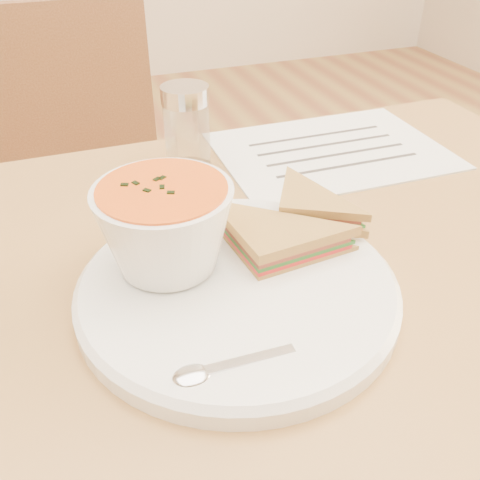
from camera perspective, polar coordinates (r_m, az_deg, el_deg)
name	(u,v)px	position (r m, az deg, el deg)	size (l,w,h in m)	color
dining_table	(255,475)	(0.84, 1.64, -23.74)	(1.00, 0.70, 0.75)	olive
chair_far	(91,237)	(1.19, -15.65, 0.35)	(0.39, 0.39, 0.88)	brown
plate	(237,289)	(0.51, -0.27, -5.26)	(0.31, 0.31, 0.02)	white
soup_bowl	(166,231)	(0.50, -7.91, 0.92)	(0.13, 0.13, 0.09)	white
sandwich_half_a	(259,272)	(0.49, 2.00, -3.41)	(0.11, 0.11, 0.04)	#BD9543
sandwich_half_b	(278,219)	(0.55, 4.10, 2.23)	(0.09, 0.09, 0.03)	#BD9543
spoon	(249,361)	(0.43, 0.92, -12.77)	(0.16, 0.03, 0.01)	silver
paper_menu	(331,151)	(0.80, 9.69, 9.39)	(0.32, 0.24, 0.00)	white
condiment_shaker	(187,128)	(0.73, -5.68, 11.80)	(0.06, 0.06, 0.11)	silver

